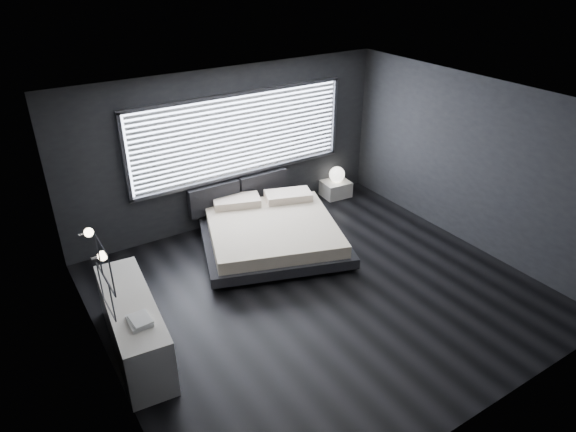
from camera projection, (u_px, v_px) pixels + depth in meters
room at (322, 208)px, 6.93m from camera, size 6.04×6.00×2.80m
window at (241, 135)px, 8.94m from camera, size 4.14×0.09×1.52m
headboard at (239, 192)px, 9.33m from camera, size 1.96×0.16×0.52m
sconce_near at (102, 256)px, 5.51m from camera, size 0.18×0.11×0.11m
sconce_far at (88, 232)px, 5.95m from camera, size 0.18×0.11×0.11m
wall_art_upper at (105, 265)px, 4.90m from camera, size 0.01×0.48×0.48m
wall_art_lower at (106, 292)px, 5.30m from camera, size 0.01×0.48×0.48m
bed at (272, 231)px, 8.64m from camera, size 2.90×2.83×0.60m
nightstand at (336, 189)px, 10.43m from camera, size 0.57×0.49×0.31m
orb_lamp at (337, 174)px, 10.29m from camera, size 0.31×0.31×0.31m
dresser at (134, 326)px, 6.33m from camera, size 0.73×1.98×0.78m
book_stack at (140, 320)px, 5.78m from camera, size 0.25×0.33×0.07m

